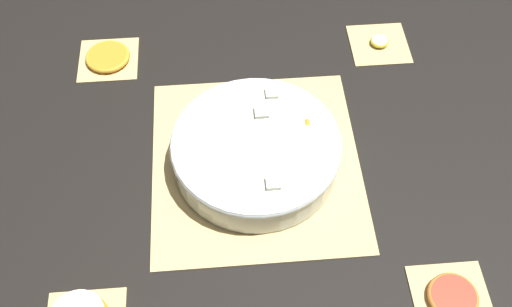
{
  "coord_description": "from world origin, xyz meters",
  "views": [
    {
      "loc": [
        -0.62,
        0.05,
        0.89
      ],
      "look_at": [
        0.0,
        0.0,
        0.03
      ],
      "focal_mm": 42.0,
      "sensor_mm": 36.0,
      "label": 1
    }
  ],
  "objects_px": {
    "fruit_salad_bowl": "(256,150)",
    "banana_coin_single": "(379,41)",
    "orange_slice_whole": "(108,57)",
    "grapefruit_slice": "(453,297)"
  },
  "relations": [
    {
      "from": "orange_slice_whole",
      "to": "grapefruit_slice",
      "type": "distance_m",
      "value": 0.8
    },
    {
      "from": "banana_coin_single",
      "to": "orange_slice_whole",
      "type": "bearing_deg",
      "value": 90.0
    },
    {
      "from": "fruit_salad_bowl",
      "to": "banana_coin_single",
      "type": "height_order",
      "value": "fruit_salad_bowl"
    },
    {
      "from": "banana_coin_single",
      "to": "grapefruit_slice",
      "type": "relative_size",
      "value": 0.48
    },
    {
      "from": "orange_slice_whole",
      "to": "banana_coin_single",
      "type": "distance_m",
      "value": 0.57
    },
    {
      "from": "banana_coin_single",
      "to": "grapefruit_slice",
      "type": "xyz_separation_m",
      "value": [
        -0.57,
        -0.0,
        0.0
      ]
    },
    {
      "from": "orange_slice_whole",
      "to": "grapefruit_slice",
      "type": "relative_size",
      "value": 1.14
    },
    {
      "from": "orange_slice_whole",
      "to": "banana_coin_single",
      "type": "relative_size",
      "value": 2.37
    },
    {
      "from": "fruit_salad_bowl",
      "to": "orange_slice_whole",
      "type": "distance_m",
      "value": 0.4
    },
    {
      "from": "banana_coin_single",
      "to": "grapefruit_slice",
      "type": "height_order",
      "value": "grapefruit_slice"
    }
  ]
}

